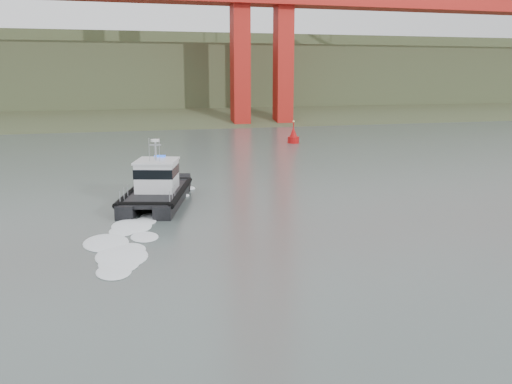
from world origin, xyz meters
TOP-DOWN VIEW (x-y plane):
  - ground at (0.00, 0.00)m, footprint 400.00×400.00m
  - headlands at (0.00, 125.50)m, footprint 500.00×105.36m
  - patrol_boat at (-3.61, 16.63)m, footprint 6.38×10.60m
  - nav_buoy at (18.41, 48.29)m, footprint 1.56×1.56m

SIDE VIEW (x-z plane):
  - ground at x=0.00m, z-range 0.00..0.00m
  - nav_buoy at x=18.41m, z-range -0.77..2.48m
  - patrol_boat at x=-3.61m, z-range -1.21..3.63m
  - headlands at x=0.00m, z-range -6.52..20.61m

